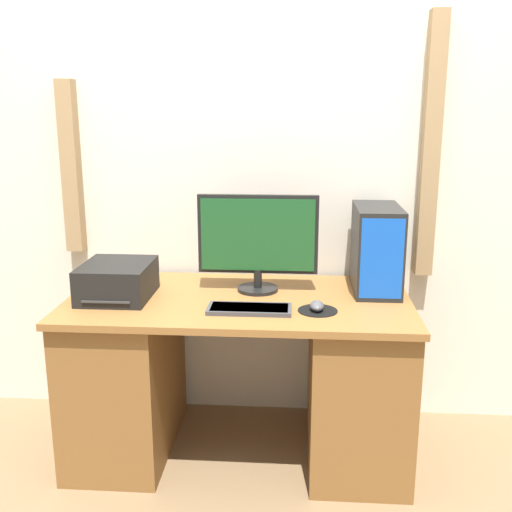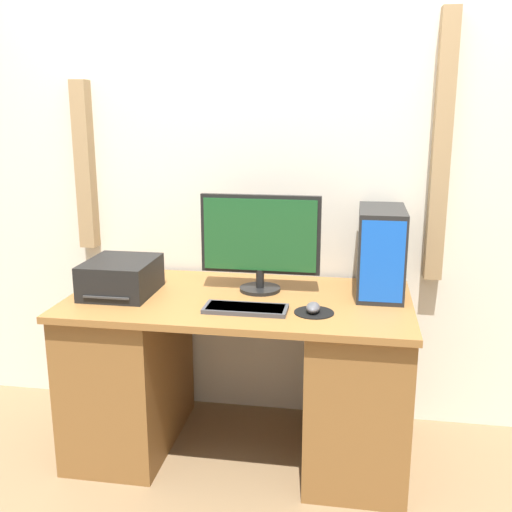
# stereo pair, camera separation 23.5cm
# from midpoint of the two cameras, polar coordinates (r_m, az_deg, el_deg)

# --- Properties ---
(ground_plane) EXTENTS (12.00, 12.00, 0.00)m
(ground_plane) POSITION_cam_midpoint_polar(r_m,az_deg,el_deg) (2.66, -5.17, -22.34)
(ground_plane) COLOR brown
(wall_back) EXTENTS (6.40, 0.13, 2.70)m
(wall_back) POSITION_cam_midpoint_polar(r_m,az_deg,el_deg) (2.97, -3.11, 9.72)
(wall_back) COLOR silver
(wall_back) RESTS_ON ground_plane
(desk) EXTENTS (1.51, 0.78, 0.75)m
(desk) POSITION_cam_midpoint_polar(r_m,az_deg,el_deg) (2.79, -4.05, -11.13)
(desk) COLOR brown
(desk) RESTS_ON ground_plane
(monitor) EXTENTS (0.54, 0.19, 0.44)m
(monitor) POSITION_cam_midpoint_polar(r_m,az_deg,el_deg) (2.69, -2.32, 1.63)
(monitor) COLOR black
(monitor) RESTS_ON desk
(keyboard) EXTENTS (0.35, 0.14, 0.02)m
(keyboard) POSITION_cam_midpoint_polar(r_m,az_deg,el_deg) (2.48, -3.35, -5.08)
(keyboard) COLOR #3D3D42
(keyboard) RESTS_ON desk
(mousepad) EXTENTS (0.16, 0.16, 0.00)m
(mousepad) POSITION_cam_midpoint_polar(r_m,az_deg,el_deg) (2.48, 3.20, -5.25)
(mousepad) COLOR black
(mousepad) RESTS_ON desk
(mouse) EXTENTS (0.06, 0.10, 0.04)m
(mouse) POSITION_cam_midpoint_polar(r_m,az_deg,el_deg) (2.47, 3.11, -4.79)
(mouse) COLOR #4C4C51
(mouse) RESTS_ON mousepad
(computer_tower) EXTENTS (0.20, 0.38, 0.39)m
(computer_tower) POSITION_cam_midpoint_polar(r_m,az_deg,el_deg) (2.74, 9.02, 0.65)
(computer_tower) COLOR black
(computer_tower) RESTS_ON desk
(printer) EXTENTS (0.30, 0.35, 0.15)m
(printer) POSITION_cam_midpoint_polar(r_m,az_deg,el_deg) (2.73, -15.50, -2.32)
(printer) COLOR black
(printer) RESTS_ON desk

